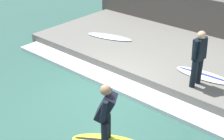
% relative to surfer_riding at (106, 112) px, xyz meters
% --- Properties ---
extents(ground_plane, '(28.00, 28.00, 0.00)m').
position_rel_surfer_riding_xyz_m(ground_plane, '(1.44, 1.39, -0.89)').
color(ground_plane, '#2D564C').
extents(concrete_ledge, '(4.40, 9.55, 0.38)m').
position_rel_surfer_riding_xyz_m(concrete_ledge, '(4.72, 1.39, -0.70)').
color(concrete_ledge, '#66635E').
rests_on(concrete_ledge, ground_plane).
extents(back_wall, '(0.50, 10.03, 1.76)m').
position_rel_surfer_riding_xyz_m(back_wall, '(7.17, 1.39, -0.01)').
color(back_wall, '#544F49').
rests_on(back_wall, ground_plane).
extents(wave_foam_crest, '(0.73, 9.08, 0.13)m').
position_rel_surfer_riding_xyz_m(wave_foam_crest, '(2.16, 1.39, -0.82)').
color(wave_foam_crest, silver).
rests_on(wave_foam_crest, ground_plane).
extents(surfer_riding, '(0.60, 0.62, 1.50)m').
position_rel_surfer_riding_xyz_m(surfer_riding, '(0.00, 0.00, 0.00)').
color(surfer_riding, black).
rests_on(surfer_riding, surfboard_riding).
extents(surfer_waiting_near, '(0.55, 0.29, 1.61)m').
position_rel_surfer_riding_xyz_m(surfer_waiting_near, '(3.15, -0.56, 0.40)').
color(surfer_waiting_near, black).
rests_on(surfer_waiting_near, concrete_ledge).
extents(surfboard_waiting_near, '(0.68, 1.75, 0.07)m').
position_rel_surfer_riding_xyz_m(surfboard_waiting_near, '(3.76, -0.52, -0.48)').
color(surfboard_waiting_near, white).
rests_on(surfboard_waiting_near, concrete_ledge).
extents(surfboard_spare, '(0.99, 1.90, 0.06)m').
position_rel_surfer_riding_xyz_m(surfboard_spare, '(4.25, 3.61, -0.48)').
color(surfboard_spare, silver).
rests_on(surfboard_spare, concrete_ledge).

